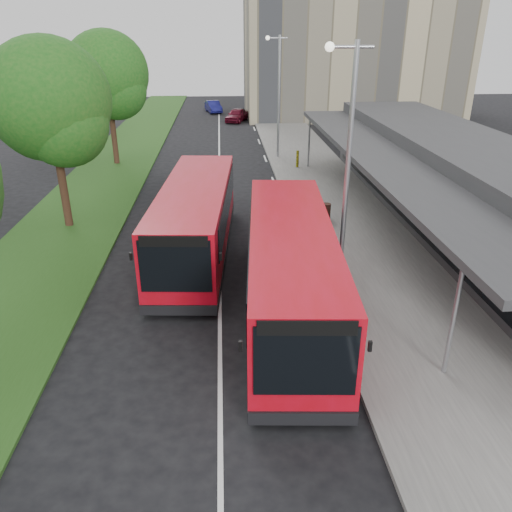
{
  "coord_description": "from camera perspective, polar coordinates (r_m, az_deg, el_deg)",
  "views": [
    {
      "loc": [
        0.22,
        -13.38,
        8.37
      ],
      "look_at": [
        1.26,
        1.77,
        1.5
      ],
      "focal_mm": 35.0,
      "sensor_mm": 36.0,
      "label": 1
    }
  ],
  "objects": [
    {
      "name": "bus_second",
      "position": [
        20.01,
        -6.87,
        4.07
      ],
      "size": [
        3.39,
        10.47,
        2.92
      ],
      "rotation": [
        0.0,
        0.0,
        -0.08
      ],
      "color": "red",
      "rests_on": "ground"
    },
    {
      "name": "pavement",
      "position": [
        34.87,
        5.84,
        10.45
      ],
      "size": [
        5.0,
        80.0,
        0.15
      ],
      "primitive_type": "cube",
      "color": "slate",
      "rests_on": "ground"
    },
    {
      "name": "car_near",
      "position": [
        52.1,
        -2.21,
        15.8
      ],
      "size": [
        2.76,
        4.14,
        1.31
      ],
      "primitive_type": "imported",
      "rotation": [
        0.0,
        0.0,
        -0.35
      ],
      "color": "#550C1C",
      "rests_on": "ground"
    },
    {
      "name": "tree_far",
      "position": [
        35.29,
        -16.63,
        18.8
      ],
      "size": [
        5.34,
        5.34,
        8.57
      ],
      "color": "#382016",
      "rests_on": "ground"
    },
    {
      "name": "tree_mid",
      "position": [
        23.76,
        -22.44,
        15.34
      ],
      "size": [
        5.17,
        5.17,
        8.31
      ],
      "color": "#382016",
      "rests_on": "ground"
    },
    {
      "name": "car_far",
      "position": [
        58.48,
        -4.9,
        16.64
      ],
      "size": [
        2.12,
        3.99,
        1.25
      ],
      "primitive_type": "imported",
      "rotation": [
        0.0,
        0.0,
        0.22
      ],
      "color": "navy",
      "rests_on": "ground"
    },
    {
      "name": "lamp_post_near",
      "position": [
        16.28,
        10.23,
        11.0
      ],
      "size": [
        1.44,
        0.28,
        8.0
      ],
      "color": "#9A9DA2",
      "rests_on": "pavement"
    },
    {
      "name": "bollard",
      "position": [
        33.49,
        4.76,
        11.01
      ],
      "size": [
        0.22,
        0.22,
        1.09
      ],
      "primitive_type": "cylinder",
      "rotation": [
        0.0,
        0.0,
        0.35
      ],
      "color": "yellow",
      "rests_on": "pavement"
    },
    {
      "name": "litter_bin",
      "position": [
        23.94,
        7.99,
        5.03
      ],
      "size": [
        0.53,
        0.53,
        0.79
      ],
      "primitive_type": "cylinder",
      "rotation": [
        0.0,
        0.0,
        -0.23
      ],
      "color": "#381E16",
      "rests_on": "pavement"
    },
    {
      "name": "bus_main",
      "position": [
        15.6,
        3.97,
        -1.72
      ],
      "size": [
        3.43,
        10.71,
        2.99
      ],
      "rotation": [
        0.0,
        0.0,
        -0.07
      ],
      "color": "red",
      "rests_on": "ground"
    },
    {
      "name": "ground",
      "position": [
        15.78,
        -4.15,
        -7.76
      ],
      "size": [
        120.0,
        120.0,
        0.0
      ],
      "primitive_type": "plane",
      "color": "black",
      "rests_on": "ground"
    },
    {
      "name": "lane_centre_line",
      "position": [
        29.58,
        -4.21,
        7.85
      ],
      "size": [
        0.12,
        70.0,
        0.01
      ],
      "primitive_type": "cube",
      "color": "silver",
      "rests_on": "ground"
    },
    {
      "name": "station_building",
      "position": [
        24.7,
        21.96,
        7.73
      ],
      "size": [
        7.7,
        26.0,
        4.0
      ],
      "color": "#303032",
      "rests_on": "ground"
    },
    {
      "name": "grass_verge",
      "position": [
        35.15,
        -15.88,
        9.73
      ],
      "size": [
        5.0,
        80.0,
        0.1
      ],
      "primitive_type": "cube",
      "color": "#244B18",
      "rests_on": "ground"
    },
    {
      "name": "lamp_post_far",
      "position": [
        35.78,
        2.49,
        18.46
      ],
      "size": [
        1.44,
        0.28,
        8.0
      ],
      "color": "#9A9DA2",
      "rests_on": "pavement"
    },
    {
      "name": "kerb_dashes",
      "position": [
        33.58,
        1.5,
        9.91
      ],
      "size": [
        0.12,
        56.0,
        0.01
      ],
      "color": "silver",
      "rests_on": "ground"
    },
    {
      "name": "office_block",
      "position": [
        57.07,
        11.08,
        24.57
      ],
      "size": [
        22.0,
        12.0,
        18.0
      ],
      "primitive_type": "cube",
      "color": "tan",
      "rests_on": "ground"
    }
  ]
}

